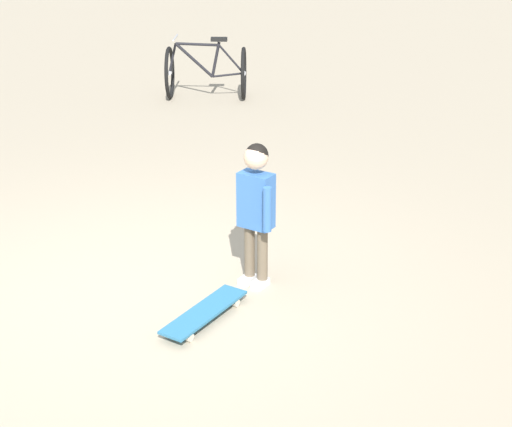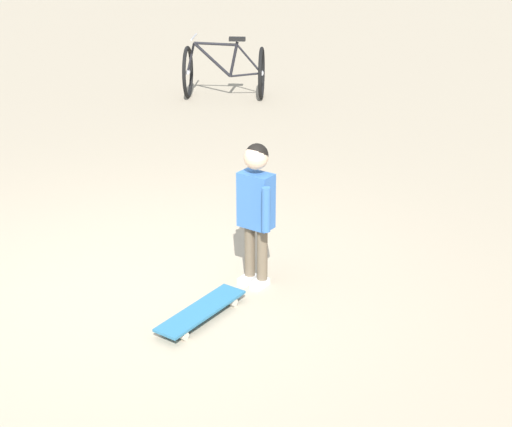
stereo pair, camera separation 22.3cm
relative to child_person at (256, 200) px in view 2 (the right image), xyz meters
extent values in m
plane|color=tan|center=(0.58, -0.60, -0.66)|extent=(50.00, 50.00, 0.00)
cylinder|color=brown|center=(0.00, 0.06, -0.42)|extent=(0.08, 0.08, 0.42)
cube|color=white|center=(0.03, 0.05, -0.63)|extent=(0.15, 0.09, 0.05)
cylinder|color=brown|center=(0.00, -0.05, -0.42)|extent=(0.08, 0.08, 0.42)
cube|color=white|center=(0.03, -0.06, -0.63)|extent=(0.15, 0.09, 0.05)
cube|color=#386BB7|center=(0.00, 0.00, -0.01)|extent=(0.15, 0.24, 0.40)
cylinder|color=#386BB7|center=(0.10, 0.15, -0.01)|extent=(0.06, 0.06, 0.32)
cylinder|color=#386BB7|center=(-0.07, -0.15, -0.01)|extent=(0.06, 0.06, 0.32)
sphere|color=beige|center=(0.00, 0.00, 0.31)|extent=(0.17, 0.17, 0.17)
sphere|color=black|center=(-0.01, 0.00, 0.32)|extent=(0.16, 0.16, 0.16)
cube|color=teal|center=(0.63, -0.02, -0.59)|extent=(0.76, 0.21, 0.02)
cube|color=#B7B7BC|center=(0.89, -0.03, -0.61)|extent=(0.03, 0.11, 0.02)
cube|color=#B7B7BC|center=(0.37, -0.01, -0.61)|extent=(0.03, 0.11, 0.02)
cylinder|color=beige|center=(0.90, 0.05, -0.63)|extent=(0.06, 0.03, 0.06)
cylinder|color=beige|center=(0.89, -0.10, -0.63)|extent=(0.06, 0.03, 0.06)
cylinder|color=beige|center=(0.37, 0.06, -0.63)|extent=(0.06, 0.03, 0.06)
cylinder|color=beige|center=(0.36, -0.09, -0.63)|extent=(0.06, 0.03, 0.06)
torus|color=black|center=(-4.10, -3.83, -0.30)|extent=(0.64, 0.39, 0.71)
torus|color=black|center=(-4.60, -2.94, -0.30)|extent=(0.64, 0.39, 0.71)
cylinder|color=#B7B7BC|center=(-4.10, -3.83, -0.30)|extent=(0.08, 0.08, 0.06)
cylinder|color=#B7B7BC|center=(-4.60, -2.94, -0.30)|extent=(0.08, 0.08, 0.06)
cylinder|color=black|center=(-4.27, -3.53, -0.13)|extent=(0.29, 0.47, 0.48)
cylinder|color=black|center=(-4.29, -3.49, 0.09)|extent=(0.32, 0.53, 0.06)
cylinder|color=black|center=(-4.41, -3.28, -0.12)|extent=(0.10, 0.14, 0.48)
cylinder|color=black|center=(-4.49, -3.13, -0.33)|extent=(0.24, 0.39, 0.08)
cylinder|color=black|center=(-4.52, -3.09, -0.11)|extent=(0.20, 0.32, 0.40)
cylinder|color=black|center=(-4.13, -3.79, -0.10)|extent=(0.09, 0.13, 0.41)
cube|color=black|center=(-4.44, -3.23, 0.16)|extent=(0.19, 0.24, 0.05)
cylinder|color=#B7B7BC|center=(-4.15, -3.75, 0.18)|extent=(0.41, 0.25, 0.02)
camera|label=1|loc=(4.27, 2.55, 1.97)|focal=53.84mm
camera|label=2|loc=(4.15, 2.74, 1.97)|focal=53.84mm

